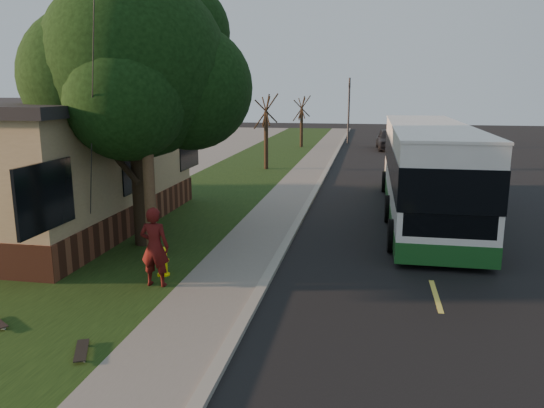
{
  "coord_description": "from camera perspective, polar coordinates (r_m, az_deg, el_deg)",
  "views": [
    {
      "loc": [
        2.37,
        -11.9,
        4.67
      ],
      "look_at": [
        -0.25,
        2.29,
        1.5
      ],
      "focal_mm": 35.0,
      "sensor_mm": 36.0,
      "label": 1
    }
  ],
  "objects": [
    {
      "name": "road",
      "position": [
        22.45,
        14.39,
        0.0
      ],
      "size": [
        8.0,
        80.0,
        0.01
      ],
      "primitive_type": "cube",
      "color": "black",
      "rests_on": "ground"
    },
    {
      "name": "ground",
      "position": [
        13.0,
        -0.76,
        -8.66
      ],
      "size": [
        120.0,
        120.0,
        0.0
      ],
      "primitive_type": "plane",
      "color": "black",
      "rests_on": "ground"
    },
    {
      "name": "curb",
      "position": [
        22.51,
        4.2,
        0.54
      ],
      "size": [
        0.25,
        80.0,
        0.12
      ],
      "primitive_type": "cube",
      "color": "gray",
      "rests_on": "ground"
    },
    {
      "name": "skateboarder",
      "position": [
        12.75,
        -12.52,
        -4.52
      ],
      "size": [
        0.7,
        0.46,
        1.91
      ],
      "primitive_type": "imported",
      "rotation": [
        0.0,
        0.0,
        3.15
      ],
      "color": "#450E0D",
      "rests_on": "grass_verge"
    },
    {
      "name": "building_lot",
      "position": [
        28.04,
        -26.74,
        1.51
      ],
      "size": [
        15.0,
        80.0,
        0.04
      ],
      "primitive_type": "cube",
      "color": "slate",
      "rests_on": "ground"
    },
    {
      "name": "bare_tree_near",
      "position": [
        30.58,
        -0.64,
        7.67
      ],
      "size": [
        1.38,
        1.21,
        4.31
      ],
      "color": "black",
      "rests_on": "grass_verge"
    },
    {
      "name": "traffic_signal",
      "position": [
        45.96,
        8.27,
        10.39
      ],
      "size": [
        0.18,
        0.22,
        5.5
      ],
      "color": "#2D2D30",
      "rests_on": "ground"
    },
    {
      "name": "distant_car",
      "position": [
        42.15,
        12.56,
        6.85
      ],
      "size": [
        2.15,
        4.86,
        1.63
      ],
      "primitive_type": "imported",
      "rotation": [
        0.0,
        0.0,
        0.05
      ],
      "color": "black",
      "rests_on": "ground"
    },
    {
      "name": "grass_verge",
      "position": [
        23.42,
        -6.81,
        0.89
      ],
      "size": [
        5.0,
        80.0,
        0.07
      ],
      "primitive_type": "cube",
      "color": "black",
      "rests_on": "ground"
    },
    {
      "name": "leafy_tree",
      "position": [
        15.96,
        -14.16,
        13.81
      ],
      "size": [
        6.3,
        6.0,
        7.8
      ],
      "color": "black",
      "rests_on": "grass_verge"
    },
    {
      "name": "utility_pole",
      "position": [
        14.09,
        -13.59,
        11.89
      ],
      "size": [
        2.86,
        3.21,
        9.07
      ],
      "color": "#473321",
      "rests_on": "ground"
    },
    {
      "name": "fire_hydrant",
      "position": [
        13.58,
        -11.66,
        -6.06
      ],
      "size": [
        0.32,
        0.32,
        0.74
      ],
      "color": "#FFF20D",
      "rests_on": "grass_verge"
    },
    {
      "name": "transit_bus",
      "position": [
        20.07,
        16.29,
        3.7
      ],
      "size": [
        2.9,
        12.56,
        3.4
      ],
      "color": "silver",
      "rests_on": "ground"
    },
    {
      "name": "bare_tree_far",
      "position": [
        42.33,
        3.2,
        8.76
      ],
      "size": [
        1.38,
        1.21,
        4.03
      ],
      "color": "black",
      "rests_on": "grass_verge"
    },
    {
      "name": "dumpster",
      "position": [
        19.82,
        -25.7,
        -0.28
      ],
      "size": [
        1.83,
        1.58,
        1.4
      ],
      "color": "black",
      "rests_on": "building_lot"
    },
    {
      "name": "skateboard_main",
      "position": [
        10.28,
        -19.81,
        -14.62
      ],
      "size": [
        0.54,
        0.84,
        0.08
      ],
      "color": "black",
      "rests_on": "grass_verge"
    },
    {
      "name": "sidewalk",
      "position": [
        22.64,
        1.68,
        0.58
      ],
      "size": [
        2.0,
        80.0,
        0.08
      ],
      "primitive_type": "cube",
      "color": "slate",
      "rests_on": "ground"
    }
  ]
}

